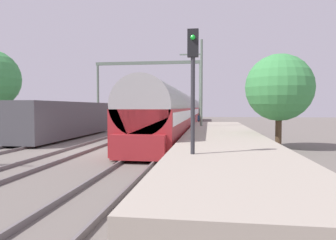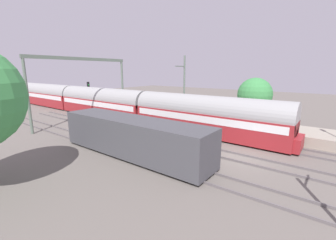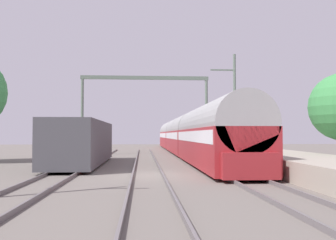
# 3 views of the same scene
# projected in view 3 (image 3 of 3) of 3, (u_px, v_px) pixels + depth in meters

# --- Properties ---
(ground) EXTENTS (120.00, 120.00, 0.00)m
(ground) POSITION_uv_depth(u_px,v_px,m) (147.00, 175.00, 18.67)
(ground) COLOR #69615B
(track_far_west) EXTENTS (1.52, 60.00, 0.16)m
(track_far_west) POSITION_uv_depth(u_px,v_px,m) (61.00, 174.00, 18.39)
(track_far_west) COLOR #645E5F
(track_far_west) RESTS_ON ground
(track_west) EXTENTS (1.52, 60.00, 0.16)m
(track_west) POSITION_uv_depth(u_px,v_px,m) (147.00, 174.00, 18.67)
(track_west) COLOR #645E5F
(track_west) RESTS_ON ground
(track_east) EXTENTS (1.52, 60.00, 0.16)m
(track_east) POSITION_uv_depth(u_px,v_px,m) (232.00, 173.00, 18.96)
(track_east) COLOR #645E5F
(track_east) RESTS_ON ground
(platform) EXTENTS (4.40, 28.00, 0.90)m
(platform) POSITION_uv_depth(u_px,v_px,m) (291.00, 162.00, 21.22)
(platform) COLOR #A39989
(platform) RESTS_ON ground
(passenger_train) EXTENTS (2.93, 49.20, 3.82)m
(passenger_train) POSITION_uv_depth(u_px,v_px,m) (184.00, 135.00, 40.14)
(passenger_train) COLOR maroon
(passenger_train) RESTS_ON ground
(freight_car) EXTENTS (2.80, 13.00, 2.70)m
(freight_car) POSITION_uv_depth(u_px,v_px,m) (83.00, 143.00, 25.03)
(freight_car) COLOR #47474C
(freight_car) RESTS_ON ground
(person_crossing) EXTENTS (0.29, 0.43, 1.73)m
(person_crossing) POSITION_uv_depth(u_px,v_px,m) (205.00, 144.00, 38.29)
(person_crossing) COLOR black
(person_crossing) RESTS_ON ground
(railway_signal_far) EXTENTS (0.36, 0.30, 4.55)m
(railway_signal_far) POSITION_uv_depth(u_px,v_px,m) (195.00, 127.00, 46.37)
(railway_signal_far) COLOR #2D2D33
(railway_signal_far) RESTS_ON ground
(catenary_gantry) EXTENTS (12.76, 0.28, 7.86)m
(catenary_gantry) POSITION_uv_depth(u_px,v_px,m) (145.00, 98.00, 37.98)
(catenary_gantry) COLOR slate
(catenary_gantry) RESTS_ON ground
(catenary_pole_east_mid) EXTENTS (1.90, 0.20, 8.00)m
(catenary_pole_east_mid) POSITION_uv_depth(u_px,v_px,m) (234.00, 106.00, 28.25)
(catenary_pole_east_mid) COLOR slate
(catenary_pole_east_mid) RESTS_ON ground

